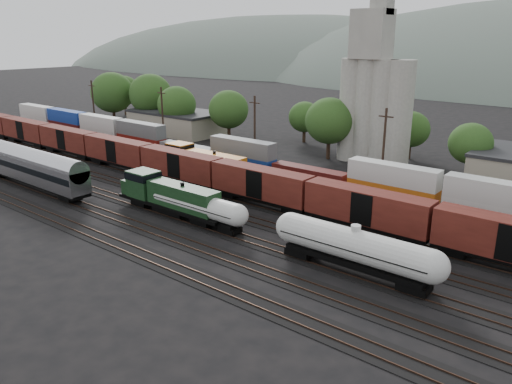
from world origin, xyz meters
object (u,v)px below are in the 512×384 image
Objects in this scene: passenger_coach at (31,165)px; orange_locomotive at (200,161)px; green_locomotive at (166,194)px; grain_silo at (374,99)px; tank_car_a at (198,205)px.

passenger_coach is 1.38× the size of orange_locomotive.
green_locomotive is 0.61× the size of grain_silo.
tank_car_a is 29.95m from passenger_coach.
green_locomotive is 1.17× the size of tank_car_a.
grain_silo is at bearing 79.27° from green_locomotive.
green_locomotive reaches higher than orange_locomotive.
green_locomotive is 5.62m from tank_car_a.
passenger_coach is at bearing -124.55° from grain_silo.
grain_silo is (31.68, 46.00, 7.70)m from passenger_coach.
orange_locomotive is 0.64× the size of grain_silo.
grain_silo is at bearing 55.45° from passenger_coach.
green_locomotive is 17.48m from orange_locomotive.
passenger_coach is at bearing -170.38° from tank_car_a.
orange_locomotive reaches higher than tank_car_a.
passenger_coach is (-29.51, -5.00, 1.18)m from tank_car_a.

